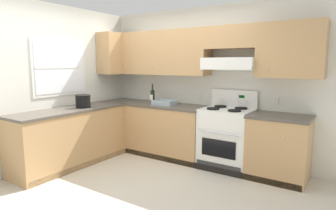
{
  "coord_description": "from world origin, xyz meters",
  "views": [
    {
      "loc": [
        2.53,
        -2.87,
        1.63
      ],
      "look_at": [
        0.16,
        0.7,
        1.0
      ],
      "focal_mm": 30.9,
      "sensor_mm": 36.0,
      "label": 1
    }
  ],
  "objects_px": {
    "bowl": "(164,103)",
    "bucket": "(83,101)",
    "stove": "(226,138)",
    "wine_bottle": "(153,95)"
  },
  "relations": [
    {
      "from": "bowl",
      "to": "bucket",
      "type": "relative_size",
      "value": 1.55
    },
    {
      "from": "stove",
      "to": "bucket",
      "type": "bearing_deg",
      "value": -153.04
    },
    {
      "from": "bowl",
      "to": "bucket",
      "type": "height_order",
      "value": "bucket"
    },
    {
      "from": "stove",
      "to": "bucket",
      "type": "height_order",
      "value": "stove"
    },
    {
      "from": "stove",
      "to": "bowl",
      "type": "height_order",
      "value": "stove"
    },
    {
      "from": "wine_bottle",
      "to": "bowl",
      "type": "distance_m",
      "value": 0.34
    },
    {
      "from": "wine_bottle",
      "to": "bowl",
      "type": "xyz_separation_m",
      "value": [
        0.31,
        -0.07,
        -0.11
      ]
    },
    {
      "from": "wine_bottle",
      "to": "stove",
      "type": "bearing_deg",
      "value": -1.16
    },
    {
      "from": "bowl",
      "to": "stove",
      "type": "bearing_deg",
      "value": 2.26
    },
    {
      "from": "stove",
      "to": "bucket",
      "type": "xyz_separation_m",
      "value": [
        -2.04,
        -1.04,
        0.54
      ]
    }
  ]
}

